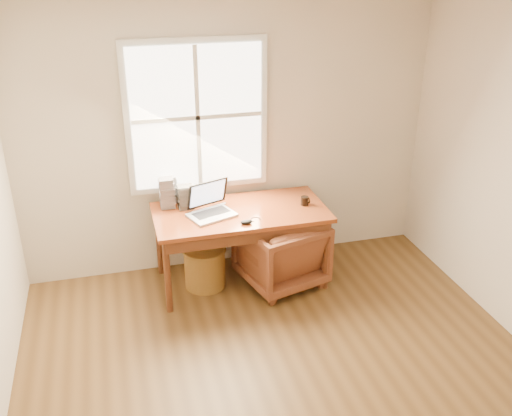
% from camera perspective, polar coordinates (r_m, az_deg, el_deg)
% --- Properties ---
extents(room_shell, '(4.04, 4.54, 2.64)m').
position_cam_1_polar(room_shell, '(3.60, 4.11, -2.87)').
color(room_shell, brown).
rests_on(room_shell, ground).
extents(desk, '(1.60, 0.80, 0.04)m').
position_cam_1_polar(desk, '(5.28, -1.57, -0.45)').
color(desk, brown).
rests_on(desk, room_shell).
extents(armchair, '(0.87, 0.88, 0.66)m').
position_cam_1_polar(armchair, '(5.44, 2.48, -4.39)').
color(armchair, brown).
rests_on(armchair, room_shell).
extents(wicker_stool, '(0.41, 0.41, 0.39)m').
position_cam_1_polar(wicker_stool, '(5.47, -5.13, -5.95)').
color(wicker_stool, brown).
rests_on(wicker_stool, room_shell).
extents(laptop, '(0.54, 0.55, 0.31)m').
position_cam_1_polar(laptop, '(5.11, -4.50, 0.74)').
color(laptop, silver).
rests_on(laptop, desk).
extents(mouse, '(0.11, 0.07, 0.04)m').
position_cam_1_polar(mouse, '(5.01, -0.96, -1.42)').
color(mouse, black).
rests_on(mouse, desk).
extents(coffee_mug, '(0.08, 0.08, 0.08)m').
position_cam_1_polar(coffee_mug, '(5.38, 4.89, 0.71)').
color(coffee_mug, black).
rests_on(coffee_mug, desk).
extents(cd_stack_a, '(0.16, 0.15, 0.27)m').
position_cam_1_polar(cd_stack_a, '(5.44, -8.75, 1.82)').
color(cd_stack_a, silver).
rests_on(cd_stack_a, desk).
extents(cd_stack_b, '(0.15, 0.13, 0.22)m').
position_cam_1_polar(cd_stack_b, '(5.32, -7.01, 1.13)').
color(cd_stack_b, '#28272C').
rests_on(cd_stack_b, desk).
extents(cd_stack_c, '(0.13, 0.11, 0.29)m').
position_cam_1_polar(cd_stack_c, '(5.33, -8.90, 1.49)').
color(cd_stack_c, '#A1A2AF').
rests_on(cd_stack_c, desk).
extents(cd_stack_d, '(0.16, 0.15, 0.18)m').
position_cam_1_polar(cd_stack_d, '(5.40, -6.74, 1.30)').
color(cd_stack_d, silver).
rests_on(cd_stack_d, desk).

